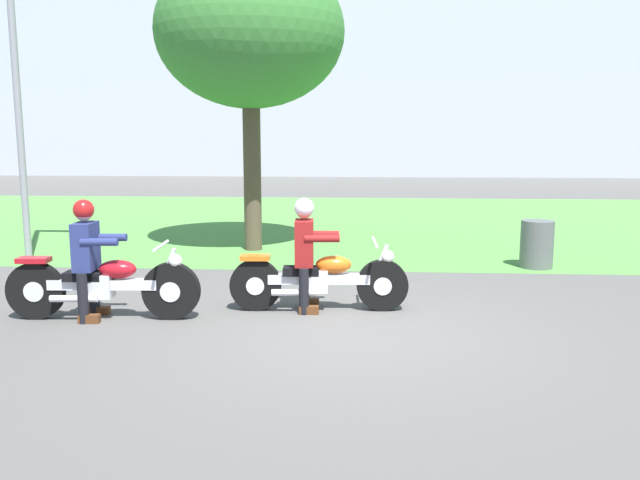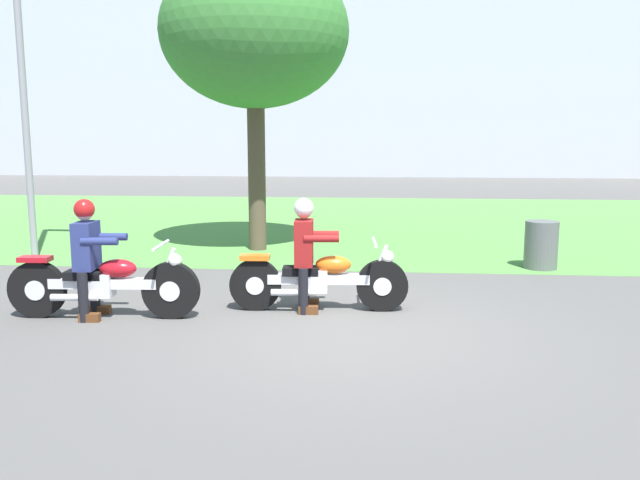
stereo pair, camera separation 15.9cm
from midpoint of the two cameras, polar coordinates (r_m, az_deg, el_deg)
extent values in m
plane|color=#565451|center=(7.34, 2.79, -8.01)|extent=(120.00, 120.00, 0.00)
cube|color=#549342|center=(16.41, 4.01, 1.61)|extent=(60.00, 12.00, 0.01)
cube|color=#B2B7C1|center=(37.72, -2.34, 16.79)|extent=(49.34, 8.00, 14.29)
cylinder|color=black|center=(8.18, 5.94, -3.94)|extent=(0.64, 0.16, 0.63)
cylinder|color=silver|center=(8.18, 5.94, -3.94)|extent=(0.23, 0.15, 0.22)
cylinder|color=black|center=(8.21, -5.04, -3.87)|extent=(0.64, 0.16, 0.63)
cylinder|color=silver|center=(8.21, -5.04, -3.87)|extent=(0.23, 0.15, 0.22)
cube|color=silver|center=(8.14, 0.44, -3.37)|extent=(1.26, 0.21, 0.12)
cube|color=silver|center=(8.14, 0.09, -3.51)|extent=(0.33, 0.26, 0.28)
ellipsoid|color=orange|center=(8.10, 1.72, -2.14)|extent=(0.45, 0.27, 0.22)
cube|color=black|center=(8.12, -1.11, -2.68)|extent=(0.45, 0.27, 0.10)
cube|color=orange|center=(8.14, -5.08, -1.49)|extent=(0.37, 0.22, 0.06)
cylinder|color=silver|center=(8.12, 5.62, -2.22)|extent=(0.25, 0.06, 0.53)
cylinder|color=silver|center=(8.06, 5.30, -0.20)|extent=(0.07, 0.66, 0.04)
sphere|color=white|center=(8.11, 6.41, -1.46)|extent=(0.16, 0.16, 0.16)
cylinder|color=silver|center=(8.04, -1.72, -4.55)|extent=(0.55, 0.11, 0.08)
cylinder|color=black|center=(8.34, -0.77, -3.86)|extent=(0.12, 0.12, 0.57)
cube|color=#593319|center=(8.40, -0.36, -5.41)|extent=(0.25, 0.11, 0.10)
cylinder|color=black|center=(7.99, -0.88, -4.44)|extent=(0.12, 0.12, 0.57)
cube|color=#593319|center=(8.05, -0.45, -6.06)|extent=(0.25, 0.11, 0.10)
cube|color=maroon|center=(8.06, -0.83, -0.24)|extent=(0.24, 0.39, 0.56)
cylinder|color=maroon|center=(8.21, 0.75, 0.50)|extent=(0.42, 0.11, 0.09)
cylinder|color=maroon|center=(7.87, 0.71, 0.12)|extent=(0.42, 0.11, 0.09)
sphere|color=#D8A884|center=(8.00, -0.84, 2.59)|extent=(0.20, 0.20, 0.20)
sphere|color=silver|center=(8.00, -0.84, 2.80)|extent=(0.24, 0.24, 0.24)
cylinder|color=black|center=(7.98, -12.19, -4.26)|extent=(0.68, 0.16, 0.68)
cylinder|color=silver|center=(7.98, -12.19, -4.26)|extent=(0.24, 0.15, 0.24)
cylinder|color=black|center=(8.50, -22.74, -3.95)|extent=(0.68, 0.16, 0.68)
cylinder|color=silver|center=(8.50, -22.74, -3.95)|extent=(0.24, 0.15, 0.24)
cube|color=silver|center=(8.19, -17.66, -3.58)|extent=(1.29, 0.21, 0.12)
cube|color=silver|center=(8.21, -17.98, -3.70)|extent=(0.33, 0.26, 0.28)
ellipsoid|color=#B2141E|center=(8.10, -16.52, -2.36)|extent=(0.45, 0.27, 0.22)
cube|color=black|center=(8.25, -19.14, -2.86)|extent=(0.45, 0.27, 0.10)
cube|color=#B2141E|center=(8.43, -22.90, -1.51)|extent=(0.37, 0.22, 0.06)
cylinder|color=silver|center=(7.94, -12.60, -2.50)|extent=(0.25, 0.06, 0.53)
cylinder|color=silver|center=(7.90, -13.03, -0.43)|extent=(0.07, 0.66, 0.04)
sphere|color=white|center=(7.89, -11.85, -1.73)|extent=(0.16, 0.16, 0.16)
cylinder|color=silver|center=(8.20, -19.92, -4.69)|extent=(0.55, 0.11, 0.08)
cylinder|color=black|center=(8.44, -18.38, -4.10)|extent=(0.12, 0.12, 0.59)
cube|color=#593319|center=(8.48, -17.91, -5.72)|extent=(0.25, 0.11, 0.10)
cylinder|color=black|center=(8.12, -19.24, -4.68)|extent=(0.12, 0.12, 0.59)
cube|color=#593319|center=(8.16, -18.75, -6.36)|extent=(0.25, 0.11, 0.10)
cube|color=navy|center=(8.17, -19.01, -0.46)|extent=(0.24, 0.39, 0.56)
cylinder|color=navy|center=(8.24, -17.19, 0.27)|extent=(0.42, 0.11, 0.09)
cylinder|color=navy|center=(7.92, -17.97, -0.11)|extent=(0.42, 0.11, 0.09)
sphere|color=#D8A884|center=(8.11, -19.15, 2.32)|extent=(0.20, 0.20, 0.20)
sphere|color=#B21919|center=(8.11, -19.16, 2.53)|extent=(0.24, 0.24, 0.24)
cylinder|color=brown|center=(12.34, -5.11, 5.55)|extent=(0.33, 0.33, 2.78)
ellipsoid|color=#387A33|center=(12.45, -5.29, 17.47)|extent=(3.40, 3.40, 2.72)
cylinder|color=gray|center=(12.49, -24.01, 13.17)|extent=(0.12, 0.12, 6.40)
cylinder|color=#595E5B|center=(11.25, 18.94, -0.40)|extent=(0.53, 0.53, 0.78)
camera|label=1|loc=(0.08, -89.45, 0.09)|focal=37.05mm
camera|label=2|loc=(0.08, 90.55, -0.09)|focal=37.05mm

